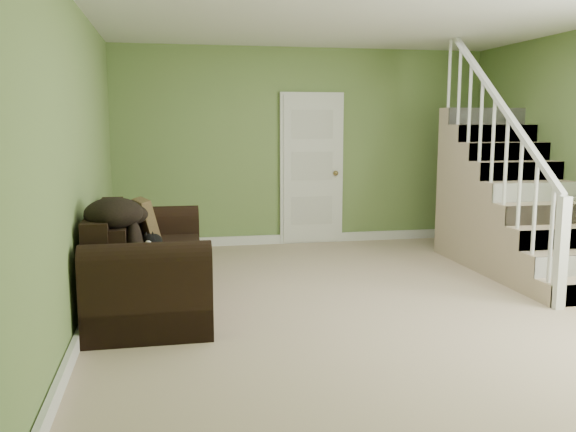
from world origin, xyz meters
name	(u,v)px	position (x,y,z in m)	size (l,w,h in m)	color
floor	(367,298)	(0.00, 0.00, 0.00)	(5.00, 5.50, 0.01)	tan
ceiling	(373,9)	(0.00, 0.00, 2.60)	(5.00, 5.50, 0.01)	white
wall_back	(304,147)	(0.00, 2.75, 1.30)	(5.00, 0.04, 2.60)	#6F8E4C
wall_front	(562,194)	(0.00, -2.75, 1.30)	(5.00, 0.04, 2.60)	#6F8E4C
wall_left	(80,163)	(-2.50, 0.00, 1.30)	(0.04, 5.50, 2.60)	#6F8E4C
baseboard_back	(304,238)	(0.00, 2.72, 0.06)	(5.00, 0.04, 0.12)	white
baseboard_left	(91,308)	(-2.47, 0.00, 0.06)	(0.04, 5.50, 0.12)	white
door	(312,169)	(0.10, 2.71, 1.01)	(0.86, 0.12, 2.02)	white
staircase	(509,210)	(1.99, 0.97, 0.64)	(1.00, 2.51, 2.82)	tan
sofa	(145,267)	(-2.02, 0.24, 0.34)	(0.96, 2.23, 0.88)	black
side_table	(143,249)	(-2.08, 1.34, 0.28)	(0.55, 0.55, 0.77)	black
cat	(153,242)	(-1.94, 0.26, 0.56)	(0.21, 0.43, 0.21)	black
banana	(155,260)	(-1.92, -0.20, 0.50)	(0.05, 0.17, 0.05)	gold
throw_pillow	(146,218)	(-2.02, 1.00, 0.67)	(0.10, 0.39, 0.39)	brown
throw_blanket	(114,213)	(-2.23, -0.28, 0.91)	(0.45, 0.60, 0.25)	black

